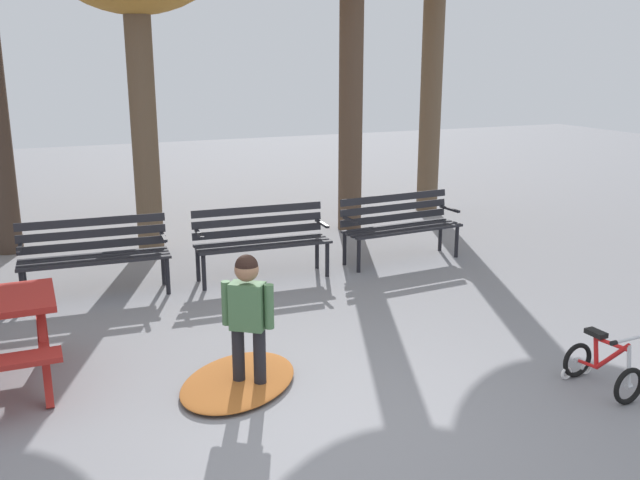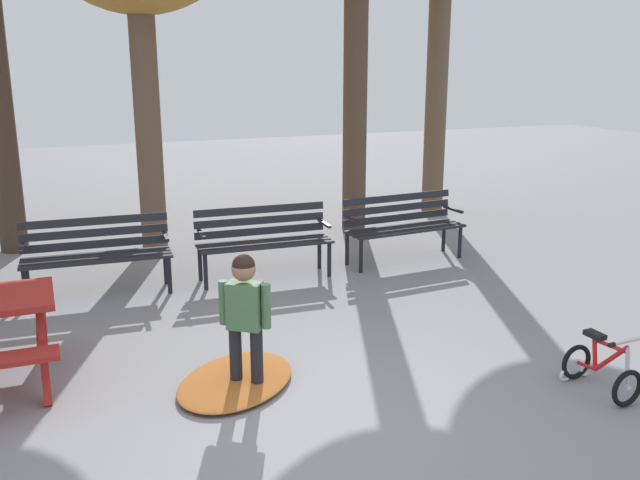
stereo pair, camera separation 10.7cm
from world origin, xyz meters
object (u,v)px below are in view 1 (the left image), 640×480
park_bench_left (94,251)px  park_bench_far_right (399,222)px  park_bench_right (261,236)px  kids_bicycle (602,367)px  child_standing (248,311)px

park_bench_left → park_bench_far_right: (3.79, -0.10, 0.00)m
park_bench_right → kids_bicycle: (1.55, -3.87, -0.31)m
park_bench_right → kids_bicycle: 4.18m
park_bench_left → park_bench_far_right: size_ratio=1.00×
park_bench_right → child_standing: (-1.02, -2.75, 0.15)m
kids_bicycle → park_bench_far_right: bearing=85.0°
park_bench_right → park_bench_far_right: 1.89m
park_bench_left → park_bench_right: size_ratio=1.00×
park_bench_far_right → child_standing: 4.01m
park_bench_left → kids_bicycle: park_bench_left is taller
park_bench_right → kids_bicycle: park_bench_right is taller
park_bench_right → park_bench_far_right: (1.89, 0.01, 0.00)m
park_bench_left → park_bench_right: 1.90m
park_bench_right → child_standing: child_standing is taller
child_standing → park_bench_left: bearing=107.1°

